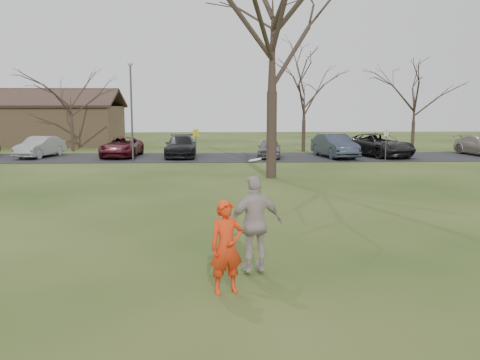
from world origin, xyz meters
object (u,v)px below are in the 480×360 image
at_px(car_3, 181,146).
at_px(catching_play, 255,224).
at_px(building, 7,123).
at_px(car_4, 269,148).
at_px(car_6, 379,145).
at_px(lamp_post, 131,99).
at_px(car_5, 335,146).
at_px(car_2, 122,147).
at_px(player_defender, 227,247).
at_px(big_tree, 272,31).
at_px(car_1, 40,147).

bearing_deg(car_3, catching_play, -83.62).
bearing_deg(building, car_4, -30.59).
height_order(car_3, car_6, car_6).
bearing_deg(lamp_post, car_5, 8.64).
xyz_separation_m(car_6, lamp_post, (-16.56, -2.67, 3.14)).
relative_size(car_5, car_6, 0.85).
distance_m(car_2, car_4, 10.14).
distance_m(player_defender, lamp_post, 23.84).
relative_size(car_2, building, 0.24).
xyz_separation_m(car_5, big_tree, (-5.31, -9.52, 6.16)).
relative_size(car_1, car_2, 0.87).
bearing_deg(car_4, car_5, 7.41).
bearing_deg(player_defender, car_3, 78.80).
relative_size(catching_play, big_tree, 0.17).
height_order(car_2, catching_play, catching_play).
bearing_deg(car_5, catching_play, -116.78).
xyz_separation_m(car_2, car_5, (14.56, -0.93, 0.12)).
height_order(car_3, catching_play, catching_play).
bearing_deg(building, player_defender, -63.06).
bearing_deg(catching_play, car_4, 83.65).
bearing_deg(big_tree, building, 133.73).
bearing_deg(car_1, car_2, 12.45).
bearing_deg(car_1, car_3, 11.31).
distance_m(car_1, car_5, 20.12).
bearing_deg(car_3, player_defender, -85.27).
height_order(player_defender, car_2, player_defender).
height_order(building, big_tree, big_tree).
relative_size(player_defender, big_tree, 0.13).
height_order(player_defender, car_5, player_defender).
relative_size(car_1, car_5, 0.88).
distance_m(car_1, car_2, 5.54).
relative_size(car_2, big_tree, 0.35).
relative_size(building, big_tree, 1.47).
relative_size(car_4, car_6, 0.66).
bearing_deg(catching_play, building, 118.30).
xyz_separation_m(car_6, building, (-30.56, 12.83, 1.10)).
bearing_deg(lamp_post, building, 132.09).
height_order(car_4, car_5, car_5).
bearing_deg(car_3, car_6, -1.60).
relative_size(car_1, car_6, 0.75).
height_order(car_2, car_3, car_3).
distance_m(car_2, car_6, 17.81).
relative_size(car_3, car_5, 1.04).
bearing_deg(car_1, lamp_post, -10.92).
bearing_deg(big_tree, car_5, 60.86).
distance_m(car_3, building, 21.16).
height_order(car_2, lamp_post, lamp_post).
relative_size(car_1, car_3, 0.85).
bearing_deg(building, car_2, -44.55).
bearing_deg(building, car_3, -37.18).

